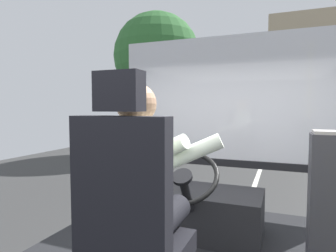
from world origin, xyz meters
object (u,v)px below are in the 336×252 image
driver_seat (132,227)px  bus_driver (142,182)px  steering_console (199,210)px  fare_box (332,210)px

driver_seat → bus_driver: bearing=90.0°
steering_console → fare_box: (0.99, -0.41, 0.28)m
driver_seat → bus_driver: driver_seat is taller
fare_box → driver_seat: bearing=-140.2°
driver_seat → steering_console: size_ratio=1.19×
driver_seat → fare_box: 1.29m
steering_console → fare_box: size_ratio=1.10×
bus_driver → fare_box: (0.99, 0.70, -0.25)m
driver_seat → steering_console: (0.00, 1.23, -0.33)m
bus_driver → fare_box: bearing=35.3°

